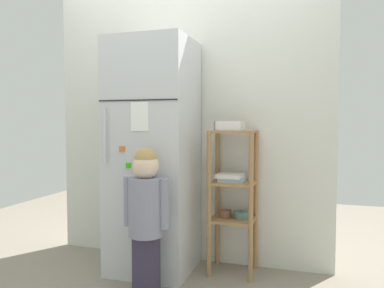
{
  "coord_description": "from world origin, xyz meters",
  "views": [
    {
      "loc": [
        0.98,
        -2.66,
        1.16
      ],
      "look_at": [
        0.14,
        0.02,
        1.0
      ],
      "focal_mm": 34.79,
      "sensor_mm": 36.0,
      "label": 1
    }
  ],
  "objects_px": {
    "refrigerator": "(153,156)",
    "fruit_bin": "(230,126)",
    "child_standing": "(146,206)",
    "pantry_shelf_unit": "(233,191)"
  },
  "relations": [
    {
      "from": "refrigerator",
      "to": "fruit_bin",
      "type": "relative_size",
      "value": 8.8
    },
    {
      "from": "refrigerator",
      "to": "child_standing",
      "type": "xyz_separation_m",
      "value": [
        0.13,
        -0.43,
        -0.3
      ]
    },
    {
      "from": "child_standing",
      "to": "refrigerator",
      "type": "bearing_deg",
      "value": 106.94
    },
    {
      "from": "pantry_shelf_unit",
      "to": "fruit_bin",
      "type": "xyz_separation_m",
      "value": [
        -0.03,
        -0.01,
        0.5
      ]
    },
    {
      "from": "child_standing",
      "to": "fruit_bin",
      "type": "relative_size",
      "value": 4.88
    },
    {
      "from": "pantry_shelf_unit",
      "to": "fruit_bin",
      "type": "height_order",
      "value": "fruit_bin"
    },
    {
      "from": "refrigerator",
      "to": "pantry_shelf_unit",
      "type": "bearing_deg",
      "value": 11.66
    },
    {
      "from": "pantry_shelf_unit",
      "to": "fruit_bin",
      "type": "distance_m",
      "value": 0.5
    },
    {
      "from": "refrigerator",
      "to": "pantry_shelf_unit",
      "type": "relative_size",
      "value": 1.63
    },
    {
      "from": "refrigerator",
      "to": "pantry_shelf_unit",
      "type": "height_order",
      "value": "refrigerator"
    }
  ]
}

